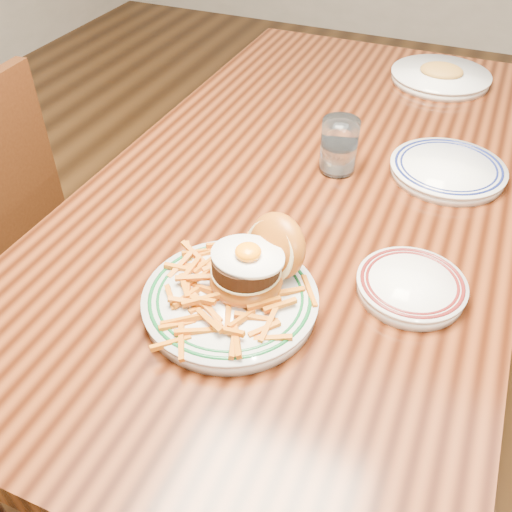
% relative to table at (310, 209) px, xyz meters
% --- Properties ---
extents(floor, '(6.00, 6.00, 0.00)m').
position_rel_table_xyz_m(floor, '(0.00, 0.00, -0.66)').
color(floor, black).
rests_on(floor, ground).
extents(table, '(0.85, 1.60, 0.75)m').
position_rel_table_xyz_m(table, '(0.00, 0.00, 0.00)').
color(table, black).
rests_on(table, floor).
extents(main_plate, '(0.28, 0.30, 0.13)m').
position_rel_table_xyz_m(main_plate, '(0.01, -0.40, 0.12)').
color(main_plate, silver).
rests_on(main_plate, table).
extents(side_plate, '(0.18, 0.18, 0.03)m').
position_rel_table_xyz_m(side_plate, '(0.26, -0.27, 0.10)').
color(side_plate, silver).
rests_on(side_plate, table).
extents(rear_plate, '(0.24, 0.24, 0.03)m').
position_rel_table_xyz_m(rear_plate, '(0.26, 0.11, 0.10)').
color(rear_plate, silver).
rests_on(rear_plate, table).
extents(water_glass, '(0.08, 0.08, 0.12)m').
position_rel_table_xyz_m(water_glass, '(0.04, 0.04, 0.14)').
color(water_glass, white).
rests_on(water_glass, table).
extents(far_plate, '(0.27, 0.27, 0.05)m').
position_rel_table_xyz_m(far_plate, '(0.17, 0.59, 0.10)').
color(far_plate, silver).
rests_on(far_plate, table).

